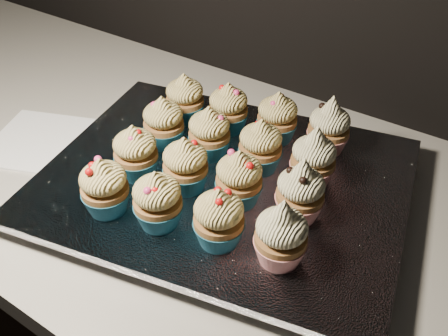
{
  "coord_description": "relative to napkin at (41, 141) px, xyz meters",
  "views": [
    {
      "loc": [
        0.17,
        1.22,
        1.39
      ],
      "look_at": [
        -0.13,
        1.68,
        0.95
      ],
      "focal_mm": 40.0,
      "sensor_mm": 36.0,
      "label": 1
    }
  ],
  "objects": [
    {
      "name": "cupcake_3",
      "position": [
        0.47,
        -0.03,
        0.07
      ],
      "size": [
        0.06,
        0.06,
        0.1
      ],
      "color": "red",
      "rests_on": "foil_lining"
    },
    {
      "name": "cupcake_9",
      "position": [
        0.28,
        0.09,
        0.07
      ],
      "size": [
        0.06,
        0.06,
        0.08
      ],
      "color": "#1B6482",
      "rests_on": "foil_lining"
    },
    {
      "name": "baking_tray",
      "position": [
        0.33,
        0.06,
        0.01
      ],
      "size": [
        0.53,
        0.44,
        0.02
      ],
      "primitive_type": "cube",
      "rotation": [
        0.0,
        0.0,
        0.2
      ],
      "color": "black",
      "rests_on": "worktop"
    },
    {
      "name": "cupcake_13",
      "position": [
        0.27,
        0.17,
        0.07
      ],
      "size": [
        0.06,
        0.06,
        0.08
      ],
      "color": "#1B6482",
      "rests_on": "foil_lining"
    },
    {
      "name": "cupcake_2",
      "position": [
        0.39,
        -0.04,
        0.07
      ],
      "size": [
        0.06,
        0.06,
        0.08
      ],
      "color": "#1B6482",
      "rests_on": "foil_lining"
    },
    {
      "name": "cupcake_8",
      "position": [
        0.21,
        0.08,
        0.07
      ],
      "size": [
        0.06,
        0.06,
        0.08
      ],
      "color": "#1B6482",
      "rests_on": "foil_lining"
    },
    {
      "name": "cupcake_6",
      "position": [
        0.37,
        0.03,
        0.07
      ],
      "size": [
        0.06,
        0.06,
        0.08
      ],
      "color": "#1B6482",
      "rests_on": "foil_lining"
    },
    {
      "name": "cupcake_1",
      "position": [
        0.31,
        -0.06,
        0.07
      ],
      "size": [
        0.06,
        0.06,
        0.08
      ],
      "color": "#1B6482",
      "rests_on": "foil_lining"
    },
    {
      "name": "cupcake_15",
      "position": [
        0.42,
        0.2,
        0.07
      ],
      "size": [
        0.06,
        0.06,
        0.1
      ],
      "color": "red",
      "rests_on": "foil_lining"
    },
    {
      "name": "cupcake_12",
      "position": [
        0.19,
        0.15,
        0.07
      ],
      "size": [
        0.06,
        0.06,
        0.08
      ],
      "color": "#1B6482",
      "rests_on": "foil_lining"
    },
    {
      "name": "cupcake_0",
      "position": [
        0.24,
        -0.08,
        0.07
      ],
      "size": [
        0.06,
        0.06,
        0.08
      ],
      "color": "#1B6482",
      "rests_on": "foil_lining"
    },
    {
      "name": "cupcake_4",
      "position": [
        0.22,
        -0.0,
        0.07
      ],
      "size": [
        0.06,
        0.06,
        0.08
      ],
      "color": "#1B6482",
      "rests_on": "foil_lining"
    },
    {
      "name": "worktop",
      "position": [
        0.46,
        0.08,
        -0.02
      ],
      "size": [
        2.44,
        0.64,
        0.04
      ],
      "primitive_type": "cube",
      "color": "beige",
      "rests_on": "cabinet"
    },
    {
      "name": "cupcake_11",
      "position": [
        0.44,
        0.12,
        0.07
      ],
      "size": [
        0.06,
        0.06,
        0.1
      ],
      "color": "red",
      "rests_on": "foil_lining"
    },
    {
      "name": "cupcake_7",
      "position": [
        0.45,
        0.05,
        0.07
      ],
      "size": [
        0.06,
        0.06,
        0.1
      ],
      "color": "red",
      "rests_on": "foil_lining"
    },
    {
      "name": "cupcake_5",
      "position": [
        0.3,
        0.02,
        0.07
      ],
      "size": [
        0.06,
        0.06,
        0.08
      ],
      "color": "#1B6482",
      "rests_on": "foil_lining"
    },
    {
      "name": "napkin",
      "position": [
        0.0,
        0.0,
        0.0
      ],
      "size": [
        0.21,
        0.21,
        0.0
      ],
      "primitive_type": "cube",
      "rotation": [
        0.0,
        0.0,
        0.38
      ],
      "color": "white",
      "rests_on": "worktop"
    },
    {
      "name": "cupcake_14",
      "position": [
        0.34,
        0.19,
        0.07
      ],
      "size": [
        0.06,
        0.06,
        0.08
      ],
      "color": "#1B6482",
      "rests_on": "foil_lining"
    },
    {
      "name": "cupcake_10",
      "position": [
        0.36,
        0.11,
        0.07
      ],
      "size": [
        0.06,
        0.06,
        0.08
      ],
      "color": "#1B6482",
      "rests_on": "foil_lining"
    },
    {
      "name": "foil_lining",
      "position": [
        0.33,
        0.06,
        0.03
      ],
      "size": [
        0.58,
        0.49,
        0.01
      ],
      "primitive_type": "cube",
      "rotation": [
        0.0,
        0.0,
        0.2
      ],
      "color": "silver",
      "rests_on": "baking_tray"
    }
  ]
}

